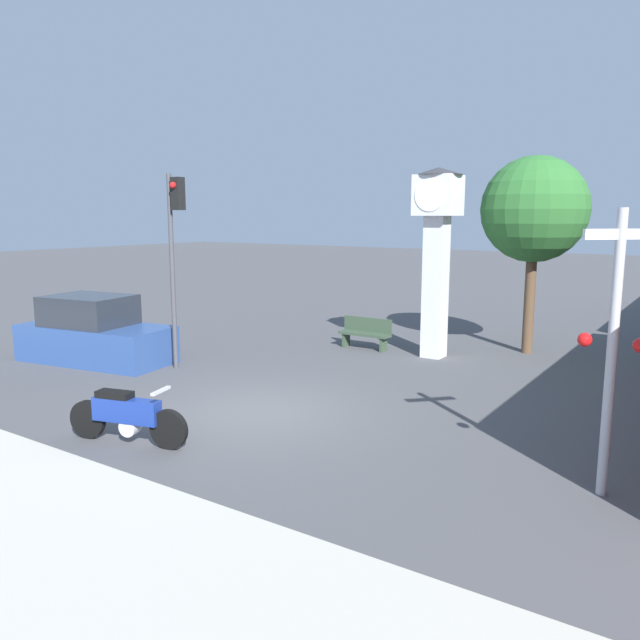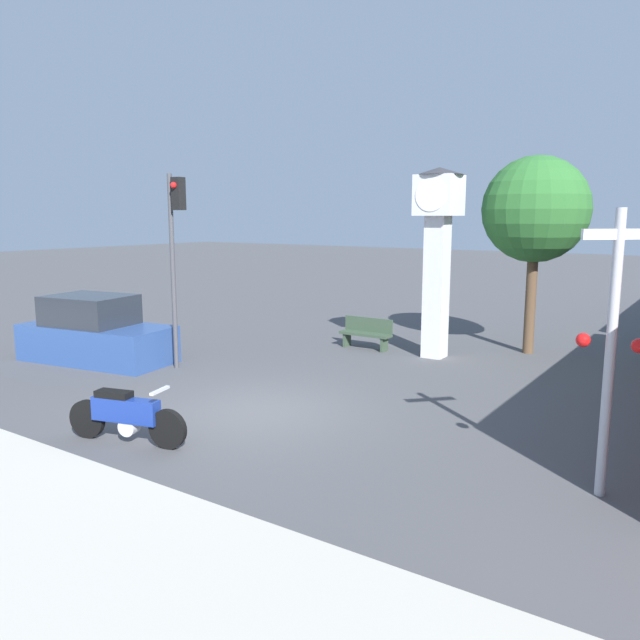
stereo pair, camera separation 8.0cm
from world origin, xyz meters
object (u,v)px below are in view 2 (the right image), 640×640
at_px(traffic_light, 175,238).
at_px(railroad_crossing_signal, 611,344).
at_px(street_tree, 536,210).
at_px(motorcycle, 126,415).
at_px(clock_tower, 438,234).
at_px(parked_car, 95,334).
at_px(bench, 366,332).

bearing_deg(traffic_light, railroad_crossing_signal, -10.16).
relative_size(railroad_crossing_signal, street_tree, 0.72).
height_order(motorcycle, traffic_light, traffic_light).
bearing_deg(clock_tower, traffic_light, -134.81).
height_order(motorcycle, clock_tower, clock_tower).
relative_size(motorcycle, clock_tower, 0.44).
xyz_separation_m(clock_tower, parked_car, (-7.43, -5.65, -2.69)).
bearing_deg(street_tree, parked_car, -140.98).
bearing_deg(traffic_light, parked_car, -164.51).
relative_size(motorcycle, traffic_light, 0.46).
distance_m(railroad_crossing_signal, bench, 10.38).
distance_m(clock_tower, bench, 3.64).
relative_size(clock_tower, parked_car, 1.17).
relative_size(railroad_crossing_signal, bench, 2.52).
height_order(railroad_crossing_signal, street_tree, street_tree).
xyz_separation_m(street_tree, parked_car, (-9.46, -7.66, -3.32)).
distance_m(clock_tower, railroad_crossing_signal, 8.90).
relative_size(clock_tower, street_tree, 0.93).
bearing_deg(parked_car, traffic_light, 6.34).
xyz_separation_m(railroad_crossing_signal, parked_car, (-13.00, 1.18, -1.44)).
xyz_separation_m(clock_tower, street_tree, (2.03, 2.02, 0.63)).
distance_m(motorcycle, railroad_crossing_signal, 7.82).
distance_m(traffic_light, street_tree, 9.87).
height_order(motorcycle, bench, motorcycle).
distance_m(motorcycle, parked_car, 6.80).
height_order(bench, parked_car, parked_car).
relative_size(motorcycle, railroad_crossing_signal, 0.57).
xyz_separation_m(motorcycle, traffic_light, (-3.25, 4.31, 2.87)).
bearing_deg(bench, street_tree, 26.89).
distance_m(railroad_crossing_signal, parked_car, 13.13).
height_order(clock_tower, railroad_crossing_signal, clock_tower).
bearing_deg(railroad_crossing_signal, traffic_light, 169.84).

